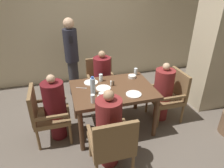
{
  "coord_description": "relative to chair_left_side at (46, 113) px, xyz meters",
  "views": [
    {
      "loc": [
        -0.74,
        -2.6,
        2.23
      ],
      "look_at": [
        0.0,
        0.05,
        0.79
      ],
      "focal_mm": 32.0,
      "sensor_mm": 36.0,
      "label": 1
    }
  ],
  "objects": [
    {
      "name": "ground_plane",
      "position": [
        1.03,
        0.0,
        -0.47
      ],
      "size": [
        16.0,
        16.0,
        0.0
      ],
      "primitive_type": "plane",
      "color": "#60564C"
    },
    {
      "name": "wall_back",
      "position": [
        1.03,
        2.01,
        0.93
      ],
      "size": [
        8.0,
        0.06,
        2.8
      ],
      "color": "beige",
      "rests_on": "ground_plane"
    },
    {
      "name": "pillar_stone",
      "position": [
        3.0,
        0.24,
        0.88
      ],
      "size": [
        0.58,
        0.58,
        2.7
      ],
      "color": "#BCAD8E",
      "rests_on": "ground_plane"
    },
    {
      "name": "dining_table",
      "position": [
        1.03,
        0.0,
        0.17
      ],
      "size": [
        1.26,
        0.91,
        0.74
      ],
      "color": "brown",
      "rests_on": "ground_plane"
    },
    {
      "name": "chair_left_side",
      "position": [
        0.0,
        0.0,
        0.0
      ],
      "size": [
        0.52,
        0.52,
        0.87
      ],
      "color": "brown",
      "rests_on": "ground_plane"
    },
    {
      "name": "diner_in_left_chair",
      "position": [
        0.14,
        0.0,
        0.08
      ],
      "size": [
        0.32,
        0.32,
        1.08
      ],
      "color": "#5B1419",
      "rests_on": "ground_plane"
    },
    {
      "name": "chair_far_side",
      "position": [
        1.03,
        0.86,
        0.0
      ],
      "size": [
        0.52,
        0.52,
        0.87
      ],
      "color": "brown",
      "rests_on": "ground_plane"
    },
    {
      "name": "diner_in_far_chair",
      "position": [
        1.03,
        0.71,
        0.1
      ],
      "size": [
        0.32,
        0.32,
        1.11
      ],
      "color": "maroon",
      "rests_on": "ground_plane"
    },
    {
      "name": "chair_right_side",
      "position": [
        2.06,
        0.0,
        0.0
      ],
      "size": [
        0.52,
        0.52,
        0.87
      ],
      "color": "brown",
      "rests_on": "ground_plane"
    },
    {
      "name": "diner_in_right_chair",
      "position": [
        1.92,
        0.0,
        0.07
      ],
      "size": [
        0.32,
        0.32,
        1.06
      ],
      "color": "maroon",
      "rests_on": "ground_plane"
    },
    {
      "name": "chair_near_corner",
      "position": [
        0.78,
        -0.86,
        0.0
      ],
      "size": [
        0.52,
        0.52,
        0.87
      ],
      "color": "brown",
      "rests_on": "ground_plane"
    },
    {
      "name": "diner_in_near_chair",
      "position": [
        0.78,
        -0.71,
        0.1
      ],
      "size": [
        0.32,
        0.32,
        1.13
      ],
      "color": "maroon",
      "rests_on": "ground_plane"
    },
    {
      "name": "standing_host",
      "position": [
        0.54,
        1.29,
        0.4
      ],
      "size": [
        0.27,
        0.31,
        1.61
      ],
      "color": "#2D2D33",
      "rests_on": "ground_plane"
    },
    {
      "name": "plate_main_left",
      "position": [
        0.74,
        0.27,
        0.27
      ],
      "size": [
        0.23,
        0.23,
        0.01
      ],
      "color": "white",
      "rests_on": "dining_table"
    },
    {
      "name": "plate_main_right",
      "position": [
        1.27,
        -0.27,
        0.27
      ],
      "size": [
        0.23,
        0.23,
        0.01
      ],
      "color": "white",
      "rests_on": "dining_table"
    },
    {
      "name": "plate_dessert_center",
      "position": [
        0.89,
        0.03,
        0.27
      ],
      "size": [
        0.23,
        0.23,
        0.01
      ],
      "color": "white",
      "rests_on": "dining_table"
    },
    {
      "name": "teacup_with_saucer",
      "position": [
        0.8,
        -0.2,
        0.29
      ],
      "size": [
        0.12,
        0.12,
        0.06
      ],
      "color": "white",
      "rests_on": "dining_table"
    },
    {
      "name": "bowl_small",
      "position": [
        1.45,
        0.27,
        0.29
      ],
      "size": [
        0.13,
        0.13,
        0.05
      ],
      "color": "white",
      "rests_on": "dining_table"
    },
    {
      "name": "water_bottle",
      "position": [
        0.71,
        -0.08,
        0.39
      ],
      "size": [
        0.07,
        0.07,
        0.27
      ],
      "color": "silver",
      "rests_on": "dining_table"
    },
    {
      "name": "glass_tall_near",
      "position": [
        0.91,
        0.29,
        0.33
      ],
      "size": [
        0.06,
        0.06,
        0.12
      ],
      "color": "silver",
      "rests_on": "dining_table"
    },
    {
      "name": "glass_tall_mid",
      "position": [
        1.55,
        0.37,
        0.33
      ],
      "size": [
        0.06,
        0.06,
        0.12
      ],
      "color": "silver",
      "rests_on": "dining_table"
    },
    {
      "name": "glass_tall_far",
      "position": [
        0.66,
        -0.31,
        0.33
      ],
      "size": [
        0.06,
        0.06,
        0.12
      ],
      "color": "silver",
      "rests_on": "dining_table"
    },
    {
      "name": "salt_shaker",
      "position": [
        1.02,
        0.08,
        0.31
      ],
      "size": [
        0.03,
        0.03,
        0.09
      ],
      "color": "white",
      "rests_on": "dining_table"
    },
    {
      "name": "pepper_shaker",
      "position": [
        1.06,
        0.08,
        0.31
      ],
      "size": [
        0.03,
        0.03,
        0.08
      ],
      "color": "#4C3D2D",
      "rests_on": "dining_table"
    },
    {
      "name": "fork_beside_plate",
      "position": [
        0.58,
        0.13,
        0.27
      ],
      "size": [
        0.16,
        0.08,
        0.0
      ],
      "color": "silver",
      "rests_on": "dining_table"
    }
  ]
}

